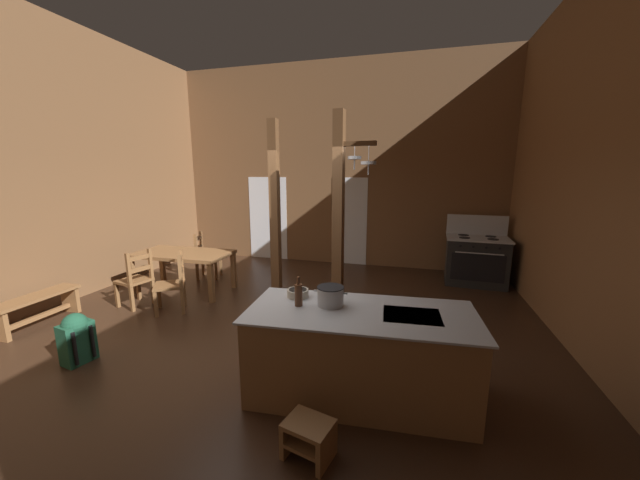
{
  "coord_description": "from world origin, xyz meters",
  "views": [
    {
      "loc": [
        1.84,
        -3.77,
        2.18
      ],
      "look_at": [
        0.52,
        1.02,
        1.18
      ],
      "focal_mm": 19.16,
      "sensor_mm": 36.0,
      "label": 1
    }
  ],
  "objects_px": {
    "ladderback_chair_by_post": "(206,256)",
    "mixing_bowl_on_counter": "(298,293)",
    "kitchen_island": "(360,353)",
    "ladderback_chair_at_table_end": "(173,284)",
    "stove_range": "(476,260)",
    "bottle_tall_on_counter": "(299,294)",
    "backpack": "(76,337)",
    "dining_table": "(183,257)",
    "step_stool": "(309,436)",
    "bench_along_left_wall": "(37,305)",
    "ladderback_chair_near_window": "(136,280)",
    "stockpot_on_counter": "(330,296)"
  },
  "relations": [
    {
      "from": "step_stool",
      "to": "ladderback_chair_at_table_end",
      "type": "relative_size",
      "value": 0.44
    },
    {
      "from": "kitchen_island",
      "to": "ladderback_chair_by_post",
      "type": "xyz_separation_m",
      "value": [
        -3.68,
        2.97,
        0.01
      ]
    },
    {
      "from": "stove_range",
      "to": "bottle_tall_on_counter",
      "type": "xyz_separation_m",
      "value": [
        -2.28,
        -4.08,
        0.52
      ]
    },
    {
      "from": "kitchen_island",
      "to": "backpack",
      "type": "height_order",
      "value": "kitchen_island"
    },
    {
      "from": "dining_table",
      "to": "bottle_tall_on_counter",
      "type": "bearing_deg",
      "value": -36.01
    },
    {
      "from": "ladderback_chair_at_table_end",
      "to": "bottle_tall_on_counter",
      "type": "xyz_separation_m",
      "value": [
        2.55,
        -1.32,
        0.55
      ]
    },
    {
      "from": "stove_range",
      "to": "step_stool",
      "type": "bearing_deg",
      "value": -111.35
    },
    {
      "from": "ladderback_chair_by_post",
      "to": "ladderback_chair_near_window",
      "type": "bearing_deg",
      "value": -96.55
    },
    {
      "from": "bench_along_left_wall",
      "to": "ladderback_chair_near_window",
      "type": "bearing_deg",
      "value": 48.79
    },
    {
      "from": "kitchen_island",
      "to": "step_stool",
      "type": "height_order",
      "value": "kitchen_island"
    },
    {
      "from": "ladderback_chair_by_post",
      "to": "backpack",
      "type": "bearing_deg",
      "value": -82.24
    },
    {
      "from": "kitchen_island",
      "to": "stove_range",
      "type": "height_order",
      "value": "stove_range"
    },
    {
      "from": "backpack",
      "to": "ladderback_chair_by_post",
      "type": "bearing_deg",
      "value": 97.76
    },
    {
      "from": "bottle_tall_on_counter",
      "to": "ladderback_chair_at_table_end",
      "type": "bearing_deg",
      "value": 152.58
    },
    {
      "from": "step_stool",
      "to": "ladderback_chair_at_table_end",
      "type": "bearing_deg",
      "value": 143.44
    },
    {
      "from": "backpack",
      "to": "stockpot_on_counter",
      "type": "bearing_deg",
      "value": 6.72
    },
    {
      "from": "step_stool",
      "to": "bench_along_left_wall",
      "type": "bearing_deg",
      "value": 164.99
    },
    {
      "from": "stockpot_on_counter",
      "to": "mixing_bowl_on_counter",
      "type": "bearing_deg",
      "value": 160.68
    },
    {
      "from": "kitchen_island",
      "to": "ladderback_chair_at_table_end",
      "type": "relative_size",
      "value": 2.34
    },
    {
      "from": "ladderback_chair_at_table_end",
      "to": "stockpot_on_counter",
      "type": "height_order",
      "value": "stockpot_on_counter"
    },
    {
      "from": "stove_range",
      "to": "ladderback_chair_near_window",
      "type": "height_order",
      "value": "stove_range"
    },
    {
      "from": "kitchen_island",
      "to": "bench_along_left_wall",
      "type": "distance_m",
      "value": 4.73
    },
    {
      "from": "ladderback_chair_by_post",
      "to": "bench_along_left_wall",
      "type": "height_order",
      "value": "ladderback_chair_by_post"
    },
    {
      "from": "step_stool",
      "to": "mixing_bowl_on_counter",
      "type": "relative_size",
      "value": 1.83
    },
    {
      "from": "kitchen_island",
      "to": "bench_along_left_wall",
      "type": "relative_size",
      "value": 1.99
    },
    {
      "from": "dining_table",
      "to": "stockpot_on_counter",
      "type": "xyz_separation_m",
      "value": [
        3.27,
        -2.07,
        0.33
      ]
    },
    {
      "from": "stove_range",
      "to": "bench_along_left_wall",
      "type": "bearing_deg",
      "value": -149.8
    },
    {
      "from": "stove_range",
      "to": "mixing_bowl_on_counter",
      "type": "distance_m",
      "value": 4.54
    },
    {
      "from": "bench_along_left_wall",
      "to": "mixing_bowl_on_counter",
      "type": "bearing_deg",
      "value": -1.91
    },
    {
      "from": "ladderback_chair_at_table_end",
      "to": "backpack",
      "type": "xyz_separation_m",
      "value": [
        -0.08,
        -1.57,
        -0.14
      ]
    },
    {
      "from": "ladderback_chair_by_post",
      "to": "stove_range",
      "type": "bearing_deg",
      "value": 11.37
    },
    {
      "from": "ladderback_chair_by_post",
      "to": "mixing_bowl_on_counter",
      "type": "bearing_deg",
      "value": -42.93
    },
    {
      "from": "ladderback_chair_at_table_end",
      "to": "backpack",
      "type": "distance_m",
      "value": 1.58
    },
    {
      "from": "kitchen_island",
      "to": "step_stool",
      "type": "distance_m",
      "value": 0.94
    },
    {
      "from": "backpack",
      "to": "bottle_tall_on_counter",
      "type": "bearing_deg",
      "value": 5.45
    },
    {
      "from": "ladderback_chair_near_window",
      "to": "bench_along_left_wall",
      "type": "distance_m",
      "value": 1.29
    },
    {
      "from": "bench_along_left_wall",
      "to": "bottle_tall_on_counter",
      "type": "height_order",
      "value": "bottle_tall_on_counter"
    },
    {
      "from": "dining_table",
      "to": "ladderback_chair_at_table_end",
      "type": "xyz_separation_m",
      "value": [
        0.42,
        -0.84,
        -0.2
      ]
    },
    {
      "from": "kitchen_island",
      "to": "ladderback_chair_at_table_end",
      "type": "distance_m",
      "value": 3.41
    },
    {
      "from": "ladderback_chair_near_window",
      "to": "ladderback_chair_at_table_end",
      "type": "distance_m",
      "value": 0.71
    },
    {
      "from": "kitchen_island",
      "to": "bottle_tall_on_counter",
      "type": "xyz_separation_m",
      "value": [
        -0.61,
        -0.03,
        0.56
      ]
    },
    {
      "from": "backpack",
      "to": "stockpot_on_counter",
      "type": "xyz_separation_m",
      "value": [
        2.93,
        0.34,
        0.66
      ]
    },
    {
      "from": "ladderback_chair_at_table_end",
      "to": "mixing_bowl_on_counter",
      "type": "height_order",
      "value": "mixing_bowl_on_counter"
    },
    {
      "from": "kitchen_island",
      "to": "stove_range",
      "type": "distance_m",
      "value": 4.38
    },
    {
      "from": "backpack",
      "to": "bench_along_left_wall",
      "type": "bearing_deg",
      "value": 157.43
    },
    {
      "from": "ladderback_chair_by_post",
      "to": "stockpot_on_counter",
      "type": "xyz_separation_m",
      "value": [
        3.37,
        -2.91,
        0.52
      ]
    },
    {
      "from": "backpack",
      "to": "mixing_bowl_on_counter",
      "type": "distance_m",
      "value": 2.65
    },
    {
      "from": "dining_table",
      "to": "bottle_tall_on_counter",
      "type": "distance_m",
      "value": 3.69
    },
    {
      "from": "kitchen_island",
      "to": "step_stool",
      "type": "bearing_deg",
      "value": -106.46
    },
    {
      "from": "backpack",
      "to": "bottle_tall_on_counter",
      "type": "distance_m",
      "value": 2.72
    }
  ]
}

